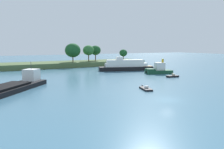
# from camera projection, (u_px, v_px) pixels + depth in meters

# --- Properties ---
(ground_plane) EXTENTS (400.00, 400.00, 0.00)m
(ground_plane) POSITION_uv_depth(u_px,v_px,m) (168.00, 100.00, 41.15)
(ground_plane) COLOR teal
(treeline_island) EXTENTS (97.27, 16.51, 10.35)m
(treeline_island) POSITION_uv_depth(u_px,v_px,m) (44.00, 62.00, 100.08)
(treeline_island) COLOR #4C6038
(treeline_island) RESTS_ON ground
(small_motorboat) EXTENTS (2.85, 4.81, 0.90)m
(small_motorboat) POSITION_uv_depth(u_px,v_px,m) (146.00, 89.00, 50.27)
(small_motorboat) COLOR black
(small_motorboat) RESTS_ON ground
(tugboat) EXTENTS (9.48, 5.85, 4.96)m
(tugboat) POSITION_uv_depth(u_px,v_px,m) (158.00, 70.00, 78.46)
(tugboat) COLOR #19472D
(tugboat) RESTS_ON ground
(white_riverboat) EXTENTS (20.65, 10.17, 6.59)m
(white_riverboat) POSITION_uv_depth(u_px,v_px,m) (126.00, 66.00, 87.93)
(white_riverboat) COLOR black
(white_riverboat) RESTS_ON ground
(fishing_skiff) EXTENTS (4.01, 2.01, 1.03)m
(fishing_skiff) POSITION_uv_depth(u_px,v_px,m) (173.00, 76.00, 69.94)
(fishing_skiff) COLOR black
(fishing_skiff) RESTS_ON ground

